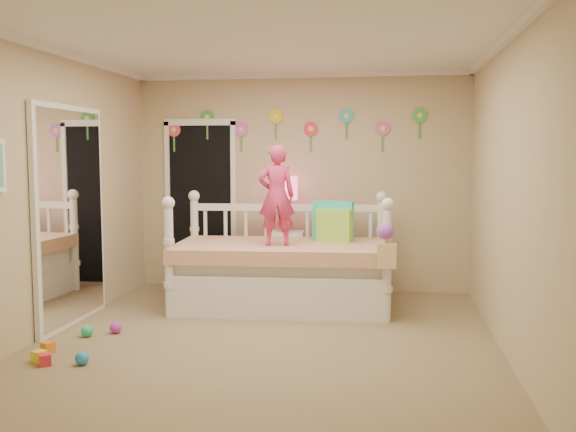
% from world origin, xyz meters
% --- Properties ---
extents(floor, '(4.00, 4.50, 0.01)m').
position_xyz_m(floor, '(0.00, 0.00, 0.00)').
color(floor, '#7F684C').
rests_on(floor, ground).
extents(ceiling, '(4.00, 4.50, 0.01)m').
position_xyz_m(ceiling, '(0.00, 0.00, 2.60)').
color(ceiling, white).
rests_on(ceiling, floor).
extents(back_wall, '(4.00, 0.01, 2.60)m').
position_xyz_m(back_wall, '(0.00, 2.25, 1.30)').
color(back_wall, tan).
rests_on(back_wall, floor).
extents(left_wall, '(0.01, 4.50, 2.60)m').
position_xyz_m(left_wall, '(-2.00, 0.00, 1.30)').
color(left_wall, tan).
rests_on(left_wall, floor).
extents(right_wall, '(0.01, 4.50, 2.60)m').
position_xyz_m(right_wall, '(2.00, 0.00, 1.30)').
color(right_wall, tan).
rests_on(right_wall, floor).
extents(crown_molding, '(4.00, 4.50, 0.06)m').
position_xyz_m(crown_molding, '(0.00, 0.00, 2.57)').
color(crown_molding, white).
rests_on(crown_molding, ceiling).
extents(daybed, '(2.36, 1.37, 1.24)m').
position_xyz_m(daybed, '(-0.07, 1.28, 0.62)').
color(daybed, white).
rests_on(daybed, floor).
extents(pillow_turquoise, '(0.45, 0.20, 0.43)m').
position_xyz_m(pillow_turquoise, '(0.45, 1.59, 0.91)').
color(pillow_turquoise, '#2AD2CF').
rests_on(pillow_turquoise, daybed).
extents(pillow_lime, '(0.40, 0.22, 0.36)m').
position_xyz_m(pillow_lime, '(0.48, 1.47, 0.87)').
color(pillow_lime, '#9AE646').
rests_on(pillow_lime, daybed).
extents(child, '(0.43, 0.34, 1.04)m').
position_xyz_m(child, '(-0.10, 1.10, 1.21)').
color(child, '#DF326A').
rests_on(child, daybed).
extents(nightstand, '(0.45, 0.36, 0.73)m').
position_xyz_m(nightstand, '(-0.15, 2.00, 0.37)').
color(nightstand, white).
rests_on(nightstand, floor).
extents(table_lamp, '(0.30, 0.30, 0.65)m').
position_xyz_m(table_lamp, '(-0.15, 2.00, 1.16)').
color(table_lamp, '#E61E58').
rests_on(table_lamp, nightstand).
extents(closet_doorway, '(0.90, 0.04, 2.07)m').
position_xyz_m(closet_doorway, '(-1.25, 2.23, 1.03)').
color(closet_doorway, black).
rests_on(closet_doorway, back_wall).
extents(flower_decals, '(3.40, 0.02, 0.50)m').
position_xyz_m(flower_decals, '(-0.09, 2.24, 1.94)').
color(flower_decals, '#B2668C').
rests_on(flower_decals, back_wall).
extents(mirror_closet, '(0.07, 1.30, 2.10)m').
position_xyz_m(mirror_closet, '(-1.96, 0.30, 1.05)').
color(mirror_closet, white).
rests_on(mirror_closet, left_wall).
extents(hanging_bag, '(0.20, 0.16, 0.36)m').
position_xyz_m(hanging_bag, '(1.02, 0.69, 0.76)').
color(hanging_bag, beige).
rests_on(hanging_bag, daybed).
extents(toy_scatter, '(0.89, 1.35, 0.11)m').
position_xyz_m(toy_scatter, '(-1.68, -0.43, 0.06)').
color(toy_scatter, '#996666').
rests_on(toy_scatter, floor).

